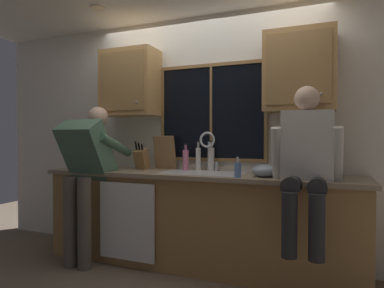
{
  "coord_description": "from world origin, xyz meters",
  "views": [
    {
      "loc": [
        1.18,
        -3.31,
        1.26
      ],
      "look_at": [
        -0.03,
        -0.3,
        1.2
      ],
      "focal_mm": 31.04,
      "sensor_mm": 36.0,
      "label": 1
    }
  ],
  "objects_px": {
    "mixing_bowl": "(265,171)",
    "bottle_tall_clear": "(198,158)",
    "bottle_green_glass": "(211,158)",
    "person_standing": "(86,167)",
    "bottle_amber_small": "(186,159)",
    "cutting_board": "(165,153)",
    "soap_dispenser": "(238,169)",
    "knife_block": "(142,159)",
    "person_sitting_on_counter": "(306,158)"
  },
  "relations": [
    {
      "from": "cutting_board",
      "to": "bottle_tall_clear",
      "type": "height_order",
      "value": "cutting_board"
    },
    {
      "from": "knife_block",
      "to": "bottle_amber_small",
      "type": "relative_size",
      "value": 1.16
    },
    {
      "from": "soap_dispenser",
      "to": "bottle_amber_small",
      "type": "xyz_separation_m",
      "value": [
        -0.65,
        0.39,
        0.05
      ]
    },
    {
      "from": "mixing_bowl",
      "to": "bottle_tall_clear",
      "type": "height_order",
      "value": "bottle_tall_clear"
    },
    {
      "from": "cutting_board",
      "to": "mixing_bowl",
      "type": "distance_m",
      "value": 1.18
    },
    {
      "from": "person_standing",
      "to": "bottle_tall_clear",
      "type": "height_order",
      "value": "person_standing"
    },
    {
      "from": "person_standing",
      "to": "bottle_green_glass",
      "type": "relative_size",
      "value": 5.15
    },
    {
      "from": "soap_dispenser",
      "to": "mixing_bowl",
      "type": "bearing_deg",
      "value": 30.64
    },
    {
      "from": "bottle_green_glass",
      "to": "mixing_bowl",
      "type": "bearing_deg",
      "value": -27.57
    },
    {
      "from": "cutting_board",
      "to": "bottle_green_glass",
      "type": "xyz_separation_m",
      "value": [
        0.52,
        0.01,
        -0.05
      ]
    },
    {
      "from": "person_standing",
      "to": "bottle_amber_small",
      "type": "height_order",
      "value": "person_standing"
    },
    {
      "from": "bottle_amber_small",
      "to": "mixing_bowl",
      "type": "bearing_deg",
      "value": -16.64
    },
    {
      "from": "person_standing",
      "to": "cutting_board",
      "type": "xyz_separation_m",
      "value": [
        0.61,
        0.54,
        0.13
      ]
    },
    {
      "from": "person_standing",
      "to": "bottle_green_glass",
      "type": "distance_m",
      "value": 1.27
    },
    {
      "from": "bottle_amber_small",
      "to": "bottle_green_glass",
      "type": "bearing_deg",
      "value": 12.53
    },
    {
      "from": "person_sitting_on_counter",
      "to": "bottle_tall_clear",
      "type": "distance_m",
      "value": 1.18
    },
    {
      "from": "cutting_board",
      "to": "bottle_tall_clear",
      "type": "relative_size",
      "value": 1.2
    },
    {
      "from": "bottle_green_glass",
      "to": "bottle_amber_small",
      "type": "relative_size",
      "value": 1.11
    },
    {
      "from": "person_sitting_on_counter",
      "to": "bottle_green_glass",
      "type": "relative_size",
      "value": 4.08
    },
    {
      "from": "soap_dispenser",
      "to": "bottle_amber_small",
      "type": "height_order",
      "value": "bottle_amber_small"
    },
    {
      "from": "bottle_green_glass",
      "to": "person_standing",
      "type": "bearing_deg",
      "value": -153.88
    },
    {
      "from": "bottle_green_glass",
      "to": "bottle_tall_clear",
      "type": "xyz_separation_m",
      "value": [
        -0.13,
        -0.03,
        -0.0
      ]
    },
    {
      "from": "soap_dispenser",
      "to": "bottle_amber_small",
      "type": "distance_m",
      "value": 0.76
    },
    {
      "from": "mixing_bowl",
      "to": "bottle_tall_clear",
      "type": "distance_m",
      "value": 0.8
    },
    {
      "from": "cutting_board",
      "to": "bottle_amber_small",
      "type": "height_order",
      "value": "cutting_board"
    },
    {
      "from": "mixing_bowl",
      "to": "bottle_tall_clear",
      "type": "relative_size",
      "value": 0.75
    },
    {
      "from": "mixing_bowl",
      "to": "knife_block",
      "type": "bearing_deg",
      "value": 171.47
    },
    {
      "from": "cutting_board",
      "to": "soap_dispenser",
      "type": "distance_m",
      "value": 1.02
    },
    {
      "from": "knife_block",
      "to": "bottle_green_glass",
      "type": "bearing_deg",
      "value": 8.44
    },
    {
      "from": "person_standing",
      "to": "bottle_tall_clear",
      "type": "relative_size",
      "value": 5.19
    },
    {
      "from": "mixing_bowl",
      "to": "bottle_amber_small",
      "type": "height_order",
      "value": "bottle_amber_small"
    },
    {
      "from": "bottle_green_glass",
      "to": "bottle_tall_clear",
      "type": "distance_m",
      "value": 0.13
    },
    {
      "from": "bottle_tall_clear",
      "to": "person_standing",
      "type": "bearing_deg",
      "value": -152.1
    },
    {
      "from": "knife_block",
      "to": "bottle_tall_clear",
      "type": "distance_m",
      "value": 0.63
    },
    {
      "from": "person_standing",
      "to": "bottle_amber_small",
      "type": "distance_m",
      "value": 1.01
    },
    {
      "from": "person_sitting_on_counter",
      "to": "bottle_amber_small",
      "type": "bearing_deg",
      "value": 160.1
    },
    {
      "from": "knife_block",
      "to": "bottle_tall_clear",
      "type": "relative_size",
      "value": 1.05
    },
    {
      "from": "soap_dispenser",
      "to": "bottle_amber_small",
      "type": "bearing_deg",
      "value": 149.42
    },
    {
      "from": "cutting_board",
      "to": "bottle_green_glass",
      "type": "distance_m",
      "value": 0.53
    },
    {
      "from": "bottle_tall_clear",
      "to": "cutting_board",
      "type": "bearing_deg",
      "value": 178.35
    },
    {
      "from": "person_standing",
      "to": "cutting_board",
      "type": "distance_m",
      "value": 0.83
    },
    {
      "from": "cutting_board",
      "to": "soap_dispenser",
      "type": "xyz_separation_m",
      "value": [
        0.92,
        -0.43,
        -0.11
      ]
    },
    {
      "from": "bottle_tall_clear",
      "to": "bottle_amber_small",
      "type": "bearing_deg",
      "value": -165.72
    },
    {
      "from": "soap_dispenser",
      "to": "bottle_green_glass",
      "type": "relative_size",
      "value": 0.58
    },
    {
      "from": "knife_block",
      "to": "soap_dispenser",
      "type": "height_order",
      "value": "knife_block"
    },
    {
      "from": "mixing_bowl",
      "to": "soap_dispenser",
      "type": "relative_size",
      "value": 1.29
    },
    {
      "from": "mixing_bowl",
      "to": "person_sitting_on_counter",
      "type": "bearing_deg",
      "value": -27.48
    },
    {
      "from": "bottle_green_glass",
      "to": "bottle_tall_clear",
      "type": "relative_size",
      "value": 1.01
    },
    {
      "from": "knife_block",
      "to": "cutting_board",
      "type": "height_order",
      "value": "cutting_board"
    },
    {
      "from": "bottle_amber_small",
      "to": "cutting_board",
      "type": "bearing_deg",
      "value": 170.59
    }
  ]
}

